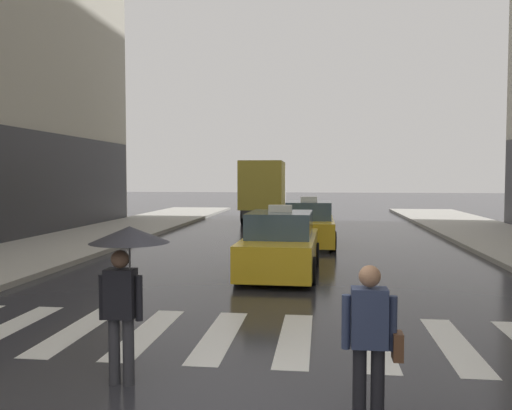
{
  "coord_description": "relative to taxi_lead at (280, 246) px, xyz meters",
  "views": [
    {
      "loc": [
        1.0,
        -5.17,
        2.53
      ],
      "look_at": [
        -0.64,
        8.0,
        1.82
      ],
      "focal_mm": 37.12,
      "sensor_mm": 36.0,
      "label": 1
    }
  ],
  "objects": [
    {
      "name": "pedestrian_with_umbrella",
      "position": [
        -1.27,
        -7.63,
        0.79
      ],
      "size": [
        0.96,
        0.96,
        1.94
      ],
      "color": "#333338",
      "rests_on": "ground"
    },
    {
      "name": "box_truck",
      "position": [
        -2.12,
        15.75,
        1.13
      ],
      "size": [
        2.45,
        7.6,
        3.35
      ],
      "color": "#2D2D2D",
      "rests_on": "ground"
    },
    {
      "name": "taxi_second",
      "position": [
        0.6,
        5.85,
        0.0
      ],
      "size": [
        1.96,
        4.55,
        1.8
      ],
      "color": "gold",
      "rests_on": "ground"
    },
    {
      "name": "taxi_lead",
      "position": [
        0.0,
        0.0,
        0.0
      ],
      "size": [
        2.0,
        4.57,
        1.8
      ],
      "color": "gold",
      "rests_on": "ground"
    },
    {
      "name": "crosswalk_markings",
      "position": [
        0.06,
        -5.54,
        -0.72
      ],
      "size": [
        11.3,
        2.8,
        0.01
      ],
      "color": "silver",
      "rests_on": "ground"
    },
    {
      "name": "pedestrian_with_handbag",
      "position": [
        1.56,
        -8.37,
        0.21
      ],
      "size": [
        0.6,
        0.24,
        1.65
      ],
      "color": "black",
      "rests_on": "ground"
    }
  ]
}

